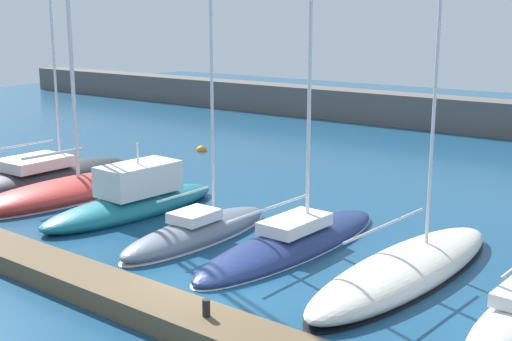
{
  "coord_description": "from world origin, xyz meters",
  "views": [
    {
      "loc": [
        12.48,
        -13.46,
        7.8
      ],
      "look_at": [
        -3.06,
        6.13,
        2.14
      ],
      "focal_mm": 47.3,
      "sensor_mm": 36.0,
      "label": 1
    }
  ],
  "objects_px": {
    "mooring_buoy_orange": "(201,151)",
    "dock_bollard": "(206,308)",
    "sailboat_slate_fourth": "(198,230)",
    "sailboat_ivory_sixth": "(407,267)",
    "sailboat_charcoal_nearest": "(41,175)",
    "sailboat_navy_fifth": "(293,241)",
    "motorboat_teal_third": "(135,199)",
    "sailboat_red_second": "(70,188)"
  },
  "relations": [
    {
      "from": "sailboat_slate_fourth",
      "to": "mooring_buoy_orange",
      "type": "bearing_deg",
      "value": 41.22
    },
    {
      "from": "sailboat_red_second",
      "to": "dock_bollard",
      "type": "height_order",
      "value": "sailboat_red_second"
    },
    {
      "from": "sailboat_red_second",
      "to": "mooring_buoy_orange",
      "type": "relative_size",
      "value": 29.23
    },
    {
      "from": "sailboat_navy_fifth",
      "to": "dock_bollard",
      "type": "distance_m",
      "value": 7.25
    },
    {
      "from": "sailboat_red_second",
      "to": "sailboat_slate_fourth",
      "type": "distance_m",
      "value": 8.56
    },
    {
      "from": "sailboat_red_second",
      "to": "dock_bollard",
      "type": "relative_size",
      "value": 43.94
    },
    {
      "from": "motorboat_teal_third",
      "to": "mooring_buoy_orange",
      "type": "relative_size",
      "value": 13.06
    },
    {
      "from": "sailboat_charcoal_nearest",
      "to": "dock_bollard",
      "type": "relative_size",
      "value": 44.71
    },
    {
      "from": "sailboat_navy_fifth",
      "to": "motorboat_teal_third",
      "type": "bearing_deg",
      "value": 94.0
    },
    {
      "from": "sailboat_ivory_sixth",
      "to": "mooring_buoy_orange",
      "type": "xyz_separation_m",
      "value": [
        -18.8,
        10.97,
        -0.35
      ]
    },
    {
      "from": "mooring_buoy_orange",
      "to": "sailboat_ivory_sixth",
      "type": "bearing_deg",
      "value": -30.27
    },
    {
      "from": "sailboat_slate_fourth",
      "to": "sailboat_ivory_sixth",
      "type": "height_order",
      "value": "sailboat_ivory_sixth"
    },
    {
      "from": "mooring_buoy_orange",
      "to": "dock_bollard",
      "type": "bearing_deg",
      "value": -46.76
    },
    {
      "from": "sailboat_ivory_sixth",
      "to": "mooring_buoy_orange",
      "type": "height_order",
      "value": "sailboat_ivory_sixth"
    },
    {
      "from": "motorboat_teal_third",
      "to": "sailboat_navy_fifth",
      "type": "bearing_deg",
      "value": -84.51
    },
    {
      "from": "sailboat_slate_fourth",
      "to": "dock_bollard",
      "type": "xyz_separation_m",
      "value": [
        5.55,
        -5.58,
        0.49
      ]
    },
    {
      "from": "sailboat_ivory_sixth",
      "to": "sailboat_slate_fourth",
      "type": "bearing_deg",
      "value": 101.76
    },
    {
      "from": "sailboat_navy_fifth",
      "to": "dock_bollard",
      "type": "bearing_deg",
      "value": -161.1
    },
    {
      "from": "sailboat_navy_fifth",
      "to": "mooring_buoy_orange",
      "type": "distance_m",
      "value": 18.12
    },
    {
      "from": "sailboat_charcoal_nearest",
      "to": "dock_bollard",
      "type": "distance_m",
      "value": 19.05
    },
    {
      "from": "sailboat_navy_fifth",
      "to": "sailboat_ivory_sixth",
      "type": "bearing_deg",
      "value": -90.08
    },
    {
      "from": "sailboat_slate_fourth",
      "to": "mooring_buoy_orange",
      "type": "distance_m",
      "value": 16.54
    },
    {
      "from": "motorboat_teal_third",
      "to": "mooring_buoy_orange",
      "type": "distance_m",
      "value": 13.24
    },
    {
      "from": "motorboat_teal_third",
      "to": "dock_bollard",
      "type": "height_order",
      "value": "motorboat_teal_third"
    },
    {
      "from": "sailboat_slate_fourth",
      "to": "sailboat_red_second",
      "type": "bearing_deg",
      "value": 83.69
    },
    {
      "from": "sailboat_ivory_sixth",
      "to": "dock_bollard",
      "type": "xyz_separation_m",
      "value": [
        -2.08,
        -6.8,
        0.47
      ]
    },
    {
      "from": "sailboat_ivory_sixth",
      "to": "sailboat_charcoal_nearest",
      "type": "bearing_deg",
      "value": 91.44
    },
    {
      "from": "sailboat_charcoal_nearest",
      "to": "sailboat_slate_fourth",
      "type": "bearing_deg",
      "value": -99.2
    },
    {
      "from": "sailboat_ivory_sixth",
      "to": "mooring_buoy_orange",
      "type": "relative_size",
      "value": 32.84
    },
    {
      "from": "sailboat_charcoal_nearest",
      "to": "mooring_buoy_orange",
      "type": "bearing_deg",
      "value": -6.34
    },
    {
      "from": "sailboat_red_second",
      "to": "sailboat_charcoal_nearest",
      "type": "bearing_deg",
      "value": 77.01
    },
    {
      "from": "sailboat_charcoal_nearest",
      "to": "motorboat_teal_third",
      "type": "xyz_separation_m",
      "value": [
        7.73,
        -0.78,
        0.25
      ]
    },
    {
      "from": "motorboat_teal_third",
      "to": "dock_bollard",
      "type": "xyz_separation_m",
      "value": [
        9.89,
        -6.44,
        0.24
      ]
    },
    {
      "from": "sailboat_ivory_sixth",
      "to": "sailboat_red_second",
      "type": "bearing_deg",
      "value": 94.32
    },
    {
      "from": "sailboat_red_second",
      "to": "dock_bollard",
      "type": "bearing_deg",
      "value": -113.14
    },
    {
      "from": "sailboat_charcoal_nearest",
      "to": "sailboat_red_second",
      "type": "height_order",
      "value": "sailboat_charcoal_nearest"
    },
    {
      "from": "sailboat_charcoal_nearest",
      "to": "sailboat_navy_fifth",
      "type": "xyz_separation_m",
      "value": [
        15.37,
        -0.35,
        -0.07
      ]
    },
    {
      "from": "motorboat_teal_third",
      "to": "sailboat_ivory_sixth",
      "type": "bearing_deg",
      "value": -85.98
    },
    {
      "from": "sailboat_charcoal_nearest",
      "to": "sailboat_navy_fifth",
      "type": "bearing_deg",
      "value": -92.76
    },
    {
      "from": "motorboat_teal_third",
      "to": "sailboat_slate_fourth",
      "type": "xyz_separation_m",
      "value": [
        4.34,
        -0.86,
        -0.25
      ]
    },
    {
      "from": "sailboat_charcoal_nearest",
      "to": "motorboat_teal_third",
      "type": "height_order",
      "value": "sailboat_charcoal_nearest"
    },
    {
      "from": "mooring_buoy_orange",
      "to": "dock_bollard",
      "type": "relative_size",
      "value": 1.5
    }
  ]
}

